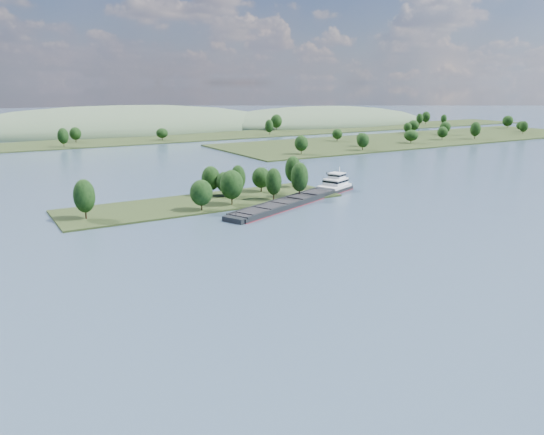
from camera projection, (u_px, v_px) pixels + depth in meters
ground at (297, 247)px, 138.05m from camera, size 1800.00×1800.00×0.00m
tree_island at (220, 191)px, 189.14m from camera, size 100.00×30.15×14.14m
right_bank at (422, 138)px, 402.39m from camera, size 320.00×90.00×14.38m
back_shoreline at (90, 142)px, 375.40m from camera, size 900.00×60.00×15.41m
hill_east at (320, 123)px, 558.38m from camera, size 260.00×140.00×36.00m
hill_west at (123, 130)px, 484.23m from camera, size 320.00×160.00×44.00m
cargo_barge at (304, 197)px, 192.66m from camera, size 67.95×34.82×9.50m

